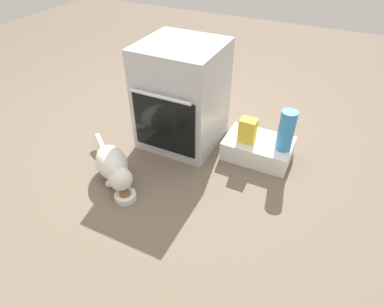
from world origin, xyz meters
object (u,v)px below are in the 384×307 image
at_px(water_bottle, 286,131).
at_px(sauce_jar, 283,130).
at_px(pantry_cabinet, 258,148).
at_px(snack_bag, 247,130).
at_px(food_bowl, 125,196).
at_px(cat, 113,166).
at_px(oven, 182,96).

xyz_separation_m(water_bottle, sauce_jar, (-0.04, 0.13, -0.08)).
distance_m(pantry_cabinet, sauce_jar, 0.23).
bearing_deg(pantry_cabinet, snack_bag, -152.78).
bearing_deg(food_bowl, snack_bag, 54.29).
height_order(cat, snack_bag, snack_bag).
bearing_deg(oven, snack_bag, -0.24).
xyz_separation_m(snack_bag, water_bottle, (0.26, 0.02, 0.06)).
bearing_deg(water_bottle, snack_bag, -174.73).
relative_size(food_bowl, snack_bag, 0.78).
height_order(pantry_cabinet, food_bowl, pantry_cabinet).
bearing_deg(pantry_cabinet, oven, -176.12).
bearing_deg(sauce_jar, snack_bag, -145.92).
bearing_deg(pantry_cabinet, cat, -139.98).
height_order(snack_bag, water_bottle, water_bottle).
relative_size(oven, cat, 1.33).
height_order(oven, food_bowl, oven).
xyz_separation_m(food_bowl, cat, (-0.18, 0.13, 0.09)).
height_order(pantry_cabinet, water_bottle, water_bottle).
xyz_separation_m(oven, food_bowl, (-0.03, -0.77, -0.37)).
bearing_deg(sauce_jar, food_bowl, -130.20).
height_order(oven, pantry_cabinet, oven).
height_order(pantry_cabinet, sauce_jar, sauce_jar).
bearing_deg(oven, food_bowl, -91.97).
xyz_separation_m(oven, pantry_cabinet, (0.61, 0.04, -0.32)).
height_order(water_bottle, sauce_jar, water_bottle).
distance_m(oven, snack_bag, 0.55).
bearing_deg(food_bowl, sauce_jar, 49.80).
relative_size(water_bottle, sauce_jar, 2.14).
distance_m(oven, pantry_cabinet, 0.69).
relative_size(food_bowl, cat, 0.24).
bearing_deg(water_bottle, pantry_cabinet, 173.80).
xyz_separation_m(cat, water_bottle, (0.99, 0.67, 0.18)).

